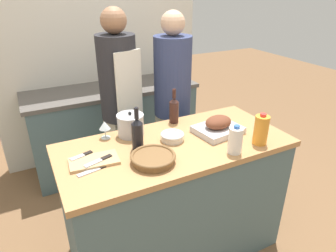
% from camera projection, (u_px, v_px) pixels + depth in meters
% --- Properties ---
extents(ground_plane, '(12.00, 12.00, 0.00)m').
position_uv_depth(ground_plane, '(174.00, 246.00, 2.39)').
color(ground_plane, brown).
extents(kitchen_island, '(1.54, 0.72, 0.94)m').
position_uv_depth(kitchen_island, '(175.00, 199.00, 2.19)').
color(kitchen_island, '#4C666B').
rests_on(kitchen_island, ground_plane).
extents(back_counter, '(1.79, 0.60, 0.91)m').
position_uv_depth(back_counter, '(115.00, 127.00, 3.33)').
color(back_counter, '#4C666B').
rests_on(back_counter, ground_plane).
extents(back_wall, '(2.29, 0.10, 2.55)m').
position_uv_depth(back_wall, '(99.00, 46.00, 3.26)').
color(back_wall, silver).
rests_on(back_wall, ground_plane).
extents(roasting_pan, '(0.34, 0.29, 0.13)m').
position_uv_depth(roasting_pan, '(218.00, 127.00, 2.10)').
color(roasting_pan, '#BCBCC1').
rests_on(roasting_pan, kitchen_island).
extents(wicker_basket, '(0.27, 0.27, 0.05)m').
position_uv_depth(wicker_basket, '(153.00, 158.00, 1.76)').
color(wicker_basket, brown).
rests_on(wicker_basket, kitchen_island).
extents(cutting_board, '(0.30, 0.19, 0.02)m').
position_uv_depth(cutting_board, '(94.00, 161.00, 1.77)').
color(cutting_board, tan).
rests_on(cutting_board, kitchen_island).
extents(stock_pot, '(0.19, 0.19, 0.18)m').
position_uv_depth(stock_pot, '(131.00, 125.00, 2.06)').
color(stock_pot, '#B7B7BC').
rests_on(stock_pot, kitchen_island).
extents(mixing_bowl, '(0.16, 0.16, 0.05)m').
position_uv_depth(mixing_bowl, '(172.00, 137.00, 2.01)').
color(mixing_bowl, beige).
rests_on(mixing_bowl, kitchen_island).
extents(juice_jug, '(0.09, 0.09, 0.21)m').
position_uv_depth(juice_jug, '(261.00, 130.00, 1.94)').
color(juice_jug, orange).
rests_on(juice_jug, kitchen_island).
extents(milk_jug, '(0.09, 0.09, 0.19)m').
position_uv_depth(milk_jug, '(235.00, 140.00, 1.84)').
color(milk_jug, white).
rests_on(milk_jug, kitchen_island).
extents(wine_bottle_green, '(0.07, 0.07, 0.26)m').
position_uv_depth(wine_bottle_green, '(174.00, 109.00, 2.24)').
color(wine_bottle_green, '#381E19').
rests_on(wine_bottle_green, kitchen_island).
extents(wine_bottle_dark, '(0.07, 0.07, 0.28)m').
position_uv_depth(wine_bottle_dark, '(137.00, 133.00, 1.88)').
color(wine_bottle_dark, black).
rests_on(wine_bottle_dark, kitchen_island).
extents(wine_glass_left, '(0.08, 0.08, 0.12)m').
position_uv_depth(wine_glass_left, '(105.00, 126.00, 2.01)').
color(wine_glass_left, silver).
rests_on(wine_glass_left, kitchen_island).
extents(knife_chef, '(0.22, 0.07, 0.01)m').
position_uv_depth(knife_chef, '(97.00, 169.00, 1.70)').
color(knife_chef, '#B7B7BC').
rests_on(knife_chef, kitchen_island).
extents(knife_paring, '(0.14, 0.07, 0.01)m').
position_uv_depth(knife_paring, '(82.00, 155.00, 1.80)').
color(knife_paring, '#B7B7BC').
rests_on(knife_paring, cutting_board).
extents(knife_bread, '(0.18, 0.08, 0.01)m').
position_uv_depth(knife_bread, '(99.00, 160.00, 1.75)').
color(knife_bread, '#B7B7BC').
rests_on(knife_bread, cutting_board).
extents(condiment_bottle_tall, '(0.07, 0.07, 0.18)m').
position_uv_depth(condiment_bottle_tall, '(118.00, 78.00, 3.18)').
color(condiment_bottle_tall, maroon).
rests_on(condiment_bottle_tall, back_counter).
extents(condiment_bottle_short, '(0.06, 0.06, 0.16)m').
position_uv_depth(condiment_bottle_short, '(115.00, 82.00, 3.07)').
color(condiment_bottle_short, '#B28E2D').
rests_on(condiment_bottle_short, back_counter).
extents(condiment_bottle_extra, '(0.06, 0.06, 0.21)m').
position_uv_depth(condiment_bottle_extra, '(120.00, 81.00, 3.01)').
color(condiment_bottle_extra, '#234C28').
rests_on(condiment_bottle_extra, back_counter).
extents(person_cook_aproned, '(0.32, 0.34, 1.74)m').
position_uv_depth(person_cook_aproned, '(120.00, 103.00, 2.55)').
color(person_cook_aproned, beige).
rests_on(person_cook_aproned, ground_plane).
extents(person_cook_guest, '(0.32, 0.32, 1.71)m').
position_uv_depth(person_cook_guest, '(172.00, 100.00, 2.67)').
color(person_cook_guest, beige).
rests_on(person_cook_guest, ground_plane).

